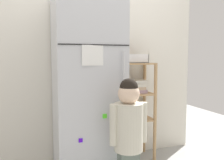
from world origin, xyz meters
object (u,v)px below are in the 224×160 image
Objects in this scene: child_standing at (129,127)px; pantry_shelf_unit at (135,98)px; refrigerator at (87,86)px; fruit_bin at (135,59)px.

child_standing is 0.80m from pantry_shelf_unit.
pantry_shelf_unit reaches higher than child_standing.
refrigerator is 1.60× the size of pantry_shelf_unit.
refrigerator is 0.63m from child_standing.
refrigerator reaches higher than pantry_shelf_unit.
refrigerator is 0.68m from fruit_bin.
pantry_shelf_unit is 0.43m from fruit_bin.
refrigerator reaches higher than child_standing.
refrigerator is 7.19× the size of fruit_bin.
fruit_bin is at bearing 62.82° from child_standing.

